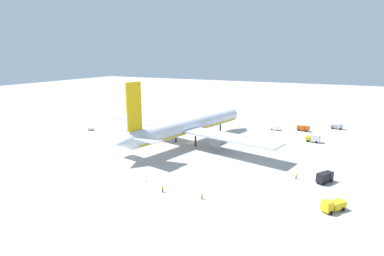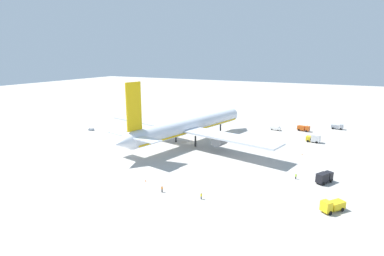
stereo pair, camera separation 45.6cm
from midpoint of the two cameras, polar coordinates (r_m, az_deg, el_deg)
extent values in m
plane|color=#ADA8A0|center=(126.89, -0.20, -2.67)|extent=(600.00, 600.00, 0.00)
cylinder|color=silver|center=(125.10, -0.20, 0.53)|extent=(60.73, 19.65, 6.19)
cone|color=silver|center=(151.35, 7.81, 2.62)|extent=(6.18, 7.02, 6.06)
cone|color=silver|center=(102.40, -12.32, -2.65)|extent=(7.35, 7.11, 5.88)
cube|color=#E5B20C|center=(103.17, -10.40, 3.83)|extent=(5.96, 1.83, 15.87)
cube|color=silver|center=(109.40, -12.42, -0.97)|extent=(6.56, 10.89, 0.36)
cube|color=silver|center=(100.45, -8.17, -2.05)|extent=(6.56, 10.89, 0.36)
cube|color=silver|center=(137.50, -7.83, 1.16)|extent=(16.88, 37.32, 0.70)
cylinder|color=slate|center=(134.76, -5.92, 0.05)|extent=(6.58, 4.76, 3.52)
cube|color=silver|center=(110.79, 7.24, -1.74)|extent=(16.88, 37.32, 0.70)
cylinder|color=slate|center=(115.07, 5.19, -2.31)|extent=(6.19, 5.00, 3.87)
cylinder|color=black|center=(142.87, 5.28, -0.06)|extent=(0.70, 0.70, 4.16)
cylinder|color=black|center=(127.36, -2.84, -1.66)|extent=(0.70, 0.70, 4.16)
cylinder|color=black|center=(120.95, 0.73, -2.45)|extent=(0.70, 0.70, 4.16)
cube|color=#E5B20C|center=(125.48, -0.20, -0.23)|extent=(58.28, 18.81, 0.50)
cube|color=yellow|center=(136.74, 20.46, -1.76)|extent=(2.55, 1.85, 1.86)
cube|color=silver|center=(136.09, 21.64, -1.72)|extent=(2.74, 3.53, 2.79)
cube|color=black|center=(136.74, 20.25, -1.54)|extent=(2.00, 0.30, 0.82)
cylinder|color=black|center=(135.81, 20.38, -2.26)|extent=(0.40, 0.93, 0.90)
cylinder|color=black|center=(138.07, 20.60, -2.03)|extent=(0.40, 0.93, 0.90)
cylinder|color=black|center=(135.17, 21.78, -2.44)|extent=(0.40, 0.93, 0.90)
cylinder|color=black|center=(137.44, 21.98, -2.21)|extent=(0.40, 0.93, 0.90)
cube|color=black|center=(96.64, 23.66, -7.95)|extent=(2.38, 2.54, 2.39)
cube|color=black|center=(94.31, 22.71, -8.33)|extent=(3.87, 3.37, 2.54)
cube|color=black|center=(96.89, 23.87, -7.54)|extent=(0.90, 1.51, 1.05)
cylinder|color=black|center=(97.42, 23.04, -8.48)|extent=(0.93, 0.70, 0.90)
cylinder|color=black|center=(96.45, 24.05, -8.79)|extent=(0.93, 0.70, 0.90)
cylinder|color=black|center=(94.71, 21.89, -8.99)|extent=(0.93, 0.70, 0.90)
cylinder|color=black|center=(93.72, 22.92, -9.32)|extent=(0.93, 0.70, 0.90)
cube|color=#999EA5|center=(164.56, 25.58, 0.23)|extent=(2.28, 1.71, 2.05)
cube|color=#999EA5|center=(164.80, 24.59, 0.27)|extent=(2.37, 3.41, 1.60)
cube|color=black|center=(164.42, 25.79, 0.39)|extent=(1.85, 0.18, 0.90)
cylinder|color=black|center=(165.85, 25.52, -0.03)|extent=(0.35, 0.91, 0.90)
cylinder|color=black|center=(163.70, 25.46, -0.18)|extent=(0.35, 0.91, 0.90)
cylinder|color=black|center=(166.10, 24.36, 0.10)|extent=(0.35, 0.91, 0.90)
cylinder|color=black|center=(163.95, 24.28, -0.05)|extent=(0.35, 0.91, 0.90)
cube|color=yellow|center=(78.33, 23.36, -12.91)|extent=(2.75, 2.82, 2.37)
cube|color=yellow|center=(80.73, 24.89, -12.54)|extent=(4.23, 3.98, 1.68)
cube|color=black|center=(77.65, 23.09, -12.63)|extent=(1.20, 1.50, 1.04)
cylinder|color=black|center=(78.33, 23.98, -13.93)|extent=(0.89, 0.79, 0.90)
cylinder|color=black|center=(79.59, 22.77, -13.37)|extent=(0.89, 0.79, 0.90)
cylinder|color=black|center=(81.02, 25.79, -13.19)|extent=(0.89, 0.79, 0.90)
cylinder|color=black|center=(82.24, 24.59, -12.67)|extent=(0.89, 0.79, 0.90)
cube|color=#BF4C14|center=(153.93, 20.32, -0.08)|extent=(2.42, 2.09, 2.16)
cube|color=#BF4C14|center=(154.95, 19.31, 0.04)|extent=(2.85, 3.77, 1.95)
cube|color=black|center=(153.62, 20.54, 0.08)|extent=(1.72, 0.51, 0.95)
cylinder|color=black|center=(155.18, 20.37, -0.40)|extent=(0.51, 0.95, 0.90)
cylinder|color=black|center=(153.26, 20.09, -0.54)|extent=(0.51, 0.95, 0.90)
cylinder|color=black|center=(156.36, 19.19, -0.20)|extent=(0.51, 0.95, 0.90)
cylinder|color=black|center=(154.46, 18.90, -0.34)|extent=(0.51, 0.95, 0.90)
cube|color=white|center=(152.72, 15.02, -0.06)|extent=(2.65, 4.95, 1.10)
cube|color=white|center=(152.46, 15.12, 0.23)|extent=(2.17, 3.25, 0.55)
cylinder|color=black|center=(152.56, 14.34, -0.25)|extent=(0.33, 0.67, 0.64)
cylinder|color=black|center=(154.24, 14.60, -0.12)|extent=(0.33, 0.67, 0.64)
cylinder|color=black|center=(151.46, 15.42, -0.41)|extent=(0.33, 0.67, 0.64)
cylinder|color=black|center=(153.14, 15.67, -0.28)|extent=(0.33, 0.67, 0.64)
cube|color=#26598C|center=(154.70, -17.72, -0.30)|extent=(1.65, 2.54, 0.15)
cylinder|color=#333338|center=(155.62, -18.16, -0.25)|extent=(0.14, 0.61, 0.08)
cube|color=silver|center=(154.59, -17.74, -0.12)|extent=(1.47, 2.14, 0.83)
cylinder|color=black|center=(154.74, -18.15, -0.36)|extent=(0.16, 0.41, 0.40)
cylinder|color=black|center=(155.80, -17.83, -0.24)|extent=(0.16, 0.41, 0.40)
cylinder|color=black|center=(153.62, -17.61, -0.41)|extent=(0.16, 0.41, 0.40)
cylinder|color=black|center=(154.69, -17.30, -0.30)|extent=(0.16, 0.41, 0.40)
cylinder|color=black|center=(82.93, -5.30, -11.26)|extent=(0.39, 0.39, 0.85)
cylinder|color=orange|center=(82.62, -5.31, -10.79)|extent=(0.49, 0.49, 0.64)
sphere|color=tan|center=(82.45, -5.32, -10.51)|extent=(0.23, 0.23, 0.23)
cylinder|color=black|center=(95.46, 18.45, -8.55)|extent=(0.42, 0.42, 0.83)
cylinder|color=#B2F219|center=(95.20, 18.48, -8.15)|extent=(0.52, 0.52, 0.62)
sphere|color=beige|center=(95.05, 18.50, -7.91)|extent=(0.22, 0.22, 0.22)
cylinder|color=#3F3F47|center=(79.00, 1.85, -12.52)|extent=(0.45, 0.45, 0.80)
cylinder|color=yellow|center=(78.70, 1.85, -12.06)|extent=(0.56, 0.56, 0.60)
sphere|color=#8C6647|center=(78.52, 1.86, -11.79)|extent=(0.22, 0.22, 0.22)
cone|color=orange|center=(90.08, -8.26, -9.40)|extent=(0.36, 0.36, 0.55)
cone|color=orange|center=(158.57, 14.09, 0.25)|extent=(0.36, 0.36, 0.55)
cone|color=orange|center=(118.42, 19.47, -4.48)|extent=(0.36, 0.36, 0.55)
camera|label=1|loc=(0.23, -89.89, 0.02)|focal=29.37mm
camera|label=2|loc=(0.23, 90.11, -0.02)|focal=29.37mm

